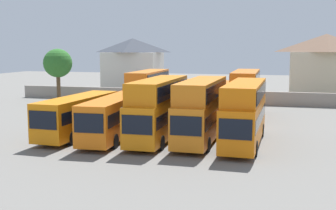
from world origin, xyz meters
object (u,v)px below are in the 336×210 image
at_px(bus_9, 245,91).
at_px(tree_behind_wall, 58,64).
at_px(bus_3, 159,106).
at_px(bus_4, 201,107).
at_px(bus_2, 115,115).
at_px(bus_8, 215,97).
at_px(bus_6, 148,89).
at_px(house_terrace_centre, 325,66).
at_px(bus_1, 79,114).
at_px(bus_5, 245,110).
at_px(bus_7, 180,96).
at_px(house_terrace_left, 133,66).

bearing_deg(bus_9, tree_behind_wall, -105.65).
height_order(bus_3, tree_behind_wall, tree_behind_wall).
xyz_separation_m(bus_4, tree_behind_wall, (-24.16, 20.40, 2.50)).
bearing_deg(bus_4, bus_9, 170.38).
distance_m(bus_2, tree_behind_wall, 27.48).
xyz_separation_m(bus_3, tree_behind_wall, (-20.74, 20.84, 2.48)).
bearing_deg(bus_8, bus_6, -88.14).
distance_m(bus_4, bus_6, 16.48).
distance_m(bus_8, house_terrace_centre, 22.46).
xyz_separation_m(bus_1, house_terrace_centre, (22.34, 32.44, 2.87)).
bearing_deg(house_terrace_centre, bus_4, -110.60).
height_order(bus_4, bus_9, bus_9).
bearing_deg(bus_5, bus_7, -148.08).
relative_size(bus_4, house_terrace_centre, 1.07).
height_order(bus_4, bus_6, bus_4).
height_order(bus_9, house_terrace_centre, house_terrace_centre).
relative_size(bus_3, house_terrace_left, 1.21).
distance_m(bus_9, house_terrace_left, 26.23).
bearing_deg(tree_behind_wall, bus_9, -14.95).
relative_size(bus_8, tree_behind_wall, 1.49).
bearing_deg(bus_8, bus_4, 7.98).
relative_size(bus_4, bus_8, 1.00).
relative_size(bus_3, bus_4, 1.00).
distance_m(bus_6, bus_8, 7.87).
xyz_separation_m(bus_3, bus_7, (-1.61, 14.22, -0.76)).
bearing_deg(bus_3, bus_9, 156.71).
bearing_deg(house_terrace_left, bus_7, -55.43).
bearing_deg(bus_4, bus_7, -159.76).
relative_size(bus_4, bus_6, 1.05).
bearing_deg(bus_8, bus_1, -29.56).
distance_m(bus_3, house_terrace_centre, 35.71).
distance_m(bus_4, house_terrace_centre, 33.97).
height_order(bus_1, bus_2, bus_2).
xyz_separation_m(bus_2, house_terrace_centre, (18.97, 32.59, 2.84)).
height_order(bus_1, bus_4, bus_4).
xyz_separation_m(bus_1, bus_5, (13.85, 0.39, 0.80)).
xyz_separation_m(bus_3, house_terrace_left, (-13.53, 31.51, 1.75)).
bearing_deg(bus_9, bus_4, -10.50).
bearing_deg(tree_behind_wall, house_terrace_centre, 17.44).
distance_m(bus_5, bus_8, 14.68).
relative_size(bus_9, house_terrace_centre, 1.00).
height_order(bus_5, bus_9, bus_9).
xyz_separation_m(bus_1, tree_behind_wall, (-13.75, 21.10, 3.34)).
bearing_deg(bus_1, bus_6, 175.84).
xyz_separation_m(bus_1, bus_7, (5.37, 14.48, 0.10)).
relative_size(bus_1, bus_7, 0.91).
bearing_deg(bus_2, bus_9, 143.22).
distance_m(bus_5, bus_7, 16.45).
bearing_deg(bus_4, bus_1, -85.96).
bearing_deg(bus_1, bus_9, 139.55).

